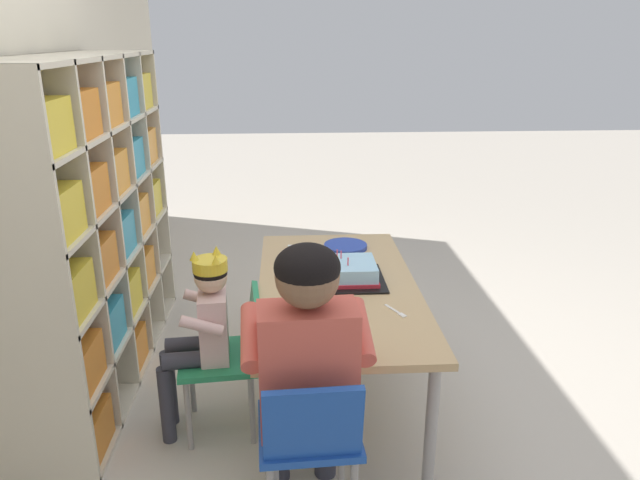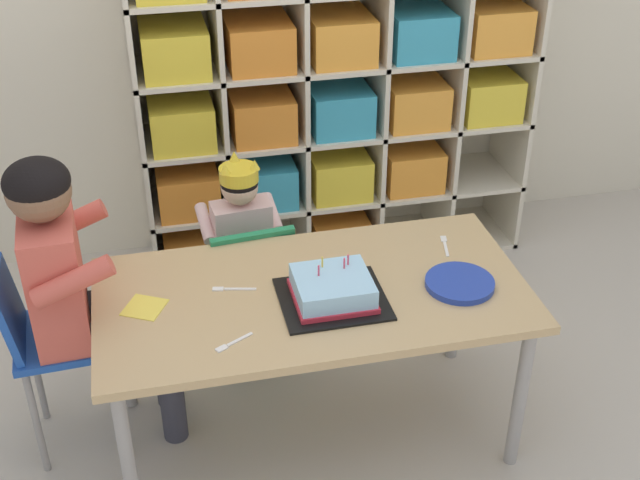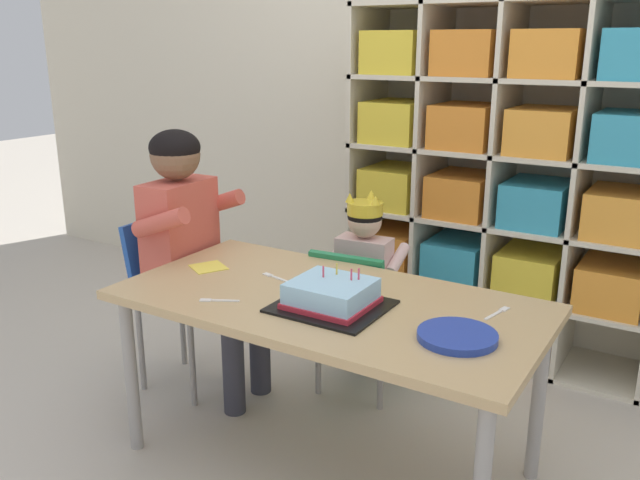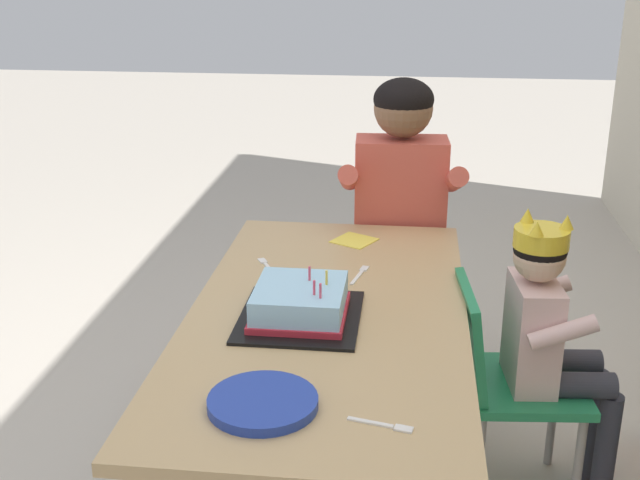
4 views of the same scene
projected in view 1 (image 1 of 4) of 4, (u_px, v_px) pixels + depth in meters
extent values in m
plane|color=#BCB2A3|center=(337.00, 402.00, 2.75)|extent=(16.00, 16.00, 0.00)
cube|color=beige|center=(48.00, 227.00, 2.77)|extent=(1.67, 0.01, 1.54)
cube|color=beige|center=(14.00, 300.00, 2.00)|extent=(0.02, 0.39, 1.54)
cube|color=beige|center=(51.00, 265.00, 2.31)|extent=(0.02, 0.39, 1.54)
cube|color=beige|center=(78.00, 237.00, 2.62)|extent=(0.02, 0.39, 1.54)
cube|color=beige|center=(100.00, 216.00, 2.93)|extent=(0.02, 0.39, 1.54)
cube|color=beige|center=(118.00, 199.00, 3.24)|extent=(0.02, 0.39, 1.54)
cube|color=beige|center=(132.00, 184.00, 3.55)|extent=(0.02, 0.39, 1.54)
cube|color=beige|center=(109.00, 367.00, 3.03)|extent=(1.67, 0.39, 0.02)
cube|color=beige|center=(101.00, 314.00, 2.93)|extent=(1.67, 0.39, 0.02)
cube|color=beige|center=(94.00, 256.00, 2.83)|extent=(1.67, 0.39, 0.02)
cube|color=beige|center=(85.00, 195.00, 2.73)|extent=(1.67, 0.39, 0.02)
cube|color=beige|center=(77.00, 129.00, 2.63)|extent=(1.67, 0.39, 0.02)
cube|color=beige|center=(67.00, 57.00, 2.53)|extent=(1.67, 0.39, 0.02)
cube|color=orange|center=(65.00, 432.00, 2.37)|extent=(0.25, 0.31, 0.18)
cube|color=orange|center=(110.00, 349.00, 2.99)|extent=(0.25, 0.31, 0.18)
cube|color=orange|center=(54.00, 366.00, 2.27)|extent=(0.25, 0.31, 0.18)
cube|color=teal|center=(81.00, 326.00, 2.58)|extent=(0.25, 0.31, 0.18)
cube|color=yellow|center=(103.00, 295.00, 2.89)|extent=(0.25, 0.31, 0.18)
cube|color=orange|center=(121.00, 269.00, 3.20)|extent=(0.25, 0.31, 0.18)
cube|color=yellow|center=(41.00, 293.00, 2.17)|extent=(0.25, 0.31, 0.18)
cube|color=orange|center=(72.00, 261.00, 2.48)|extent=(0.25, 0.31, 0.18)
cube|color=teal|center=(95.00, 236.00, 2.79)|extent=(0.25, 0.31, 0.18)
cube|color=orange|center=(114.00, 216.00, 3.10)|extent=(0.25, 0.31, 0.18)
cube|color=yellow|center=(130.00, 199.00, 3.41)|extent=(0.25, 0.31, 0.18)
cube|color=yellow|center=(28.00, 214.00, 2.07)|extent=(0.25, 0.31, 0.18)
cube|color=orange|center=(61.00, 191.00, 2.38)|extent=(0.25, 0.31, 0.18)
cube|color=orange|center=(87.00, 173.00, 2.69)|extent=(0.25, 0.31, 0.18)
cube|color=teal|center=(107.00, 159.00, 3.00)|extent=(0.25, 0.31, 0.18)
cube|color=orange|center=(124.00, 147.00, 3.31)|extent=(0.25, 0.31, 0.18)
cube|color=yellow|center=(13.00, 127.00, 1.97)|extent=(0.25, 0.31, 0.18)
cube|color=orange|center=(50.00, 115.00, 2.28)|extent=(0.25, 0.31, 0.18)
cube|color=orange|center=(78.00, 105.00, 2.59)|extent=(0.25, 0.31, 0.18)
cube|color=teal|center=(100.00, 98.00, 2.90)|extent=(0.25, 0.31, 0.18)
cube|color=yellow|center=(118.00, 92.00, 3.21)|extent=(0.25, 0.31, 0.18)
cube|color=tan|center=(338.00, 288.00, 2.56)|extent=(1.35, 0.68, 0.03)
cylinder|color=#9E9993|center=(431.00, 433.00, 2.10)|extent=(0.04, 0.04, 0.57)
cylinder|color=#9E9993|center=(379.00, 291.00, 3.25)|extent=(0.04, 0.04, 0.57)
cylinder|color=#9E9993|center=(272.00, 438.00, 2.07)|extent=(0.04, 0.04, 0.57)
cylinder|color=#9E9993|center=(276.00, 294.00, 3.22)|extent=(0.04, 0.04, 0.57)
cube|color=#238451|center=(218.00, 358.00, 2.48)|extent=(0.35, 0.35, 0.03)
cube|color=#238451|center=(253.00, 324.00, 2.45)|extent=(0.30, 0.09, 0.27)
cylinder|color=gray|center=(192.00, 380.00, 2.64)|extent=(0.02, 0.02, 0.33)
cylinder|color=gray|center=(188.00, 415.00, 2.39)|extent=(0.02, 0.02, 0.33)
cylinder|color=gray|center=(250.00, 375.00, 2.67)|extent=(0.02, 0.02, 0.33)
cylinder|color=gray|center=(252.00, 409.00, 2.43)|extent=(0.02, 0.02, 0.33)
cube|color=beige|center=(214.00, 325.00, 2.42)|extent=(0.22, 0.13, 0.29)
sphere|color=#DBB293|center=(211.00, 277.00, 2.35)|extent=(0.13, 0.13, 0.13)
ellipsoid|color=black|center=(210.00, 272.00, 2.35)|extent=(0.14, 0.14, 0.10)
cylinder|color=yellow|center=(210.00, 265.00, 2.34)|extent=(0.14, 0.14, 0.05)
cone|color=yellow|center=(194.00, 256.00, 2.31)|extent=(0.04, 0.04, 0.04)
cone|color=yellow|center=(216.00, 250.00, 2.38)|extent=(0.04, 0.04, 0.04)
cone|color=yellow|center=(216.00, 259.00, 2.28)|extent=(0.04, 0.04, 0.04)
cylinder|color=#33333D|center=(191.00, 345.00, 2.51)|extent=(0.09, 0.22, 0.07)
cylinder|color=#33333D|center=(189.00, 360.00, 2.39)|extent=(0.09, 0.22, 0.07)
cylinder|color=#33333D|center=(170.00, 388.00, 2.56)|extent=(0.06, 0.06, 0.35)
cylinder|color=#33333D|center=(167.00, 405.00, 2.44)|extent=(0.06, 0.06, 0.35)
cylinder|color=beige|center=(204.00, 299.00, 2.51)|extent=(0.06, 0.18, 0.10)
cylinder|color=beige|center=(201.00, 326.00, 2.28)|extent=(0.06, 0.18, 0.10)
cube|color=#1E4CA8|center=(308.00, 430.00, 1.87)|extent=(0.34, 0.33, 0.03)
cube|color=#1E4CA8|center=(313.00, 424.00, 1.69)|extent=(0.07, 0.29, 0.25)
cylinder|color=gray|center=(341.00, 457.00, 2.09)|extent=(0.02, 0.02, 0.42)
cylinder|color=gray|center=(269.00, 462.00, 2.06)|extent=(0.02, 0.02, 0.42)
cube|color=#D15647|center=(308.00, 370.00, 1.80)|extent=(0.18, 0.31, 0.42)
sphere|color=brown|center=(307.00, 276.00, 1.70)|extent=(0.19, 0.19, 0.19)
ellipsoid|color=black|center=(307.00, 267.00, 1.69)|extent=(0.19, 0.19, 0.14)
cylinder|color=#33333D|center=(331.00, 391.00, 2.01)|extent=(0.30, 0.12, 0.10)
cylinder|color=#33333D|center=(278.00, 394.00, 1.99)|extent=(0.30, 0.12, 0.10)
cylinder|color=#33333D|center=(325.00, 425.00, 2.24)|extent=(0.08, 0.08, 0.44)
cylinder|color=#33333D|center=(278.00, 429.00, 2.22)|extent=(0.08, 0.08, 0.44)
cylinder|color=#D15647|center=(360.00, 331.00, 1.85)|extent=(0.25, 0.08, 0.14)
cylinder|color=#D15647|center=(251.00, 337.00, 1.81)|extent=(0.25, 0.08, 0.14)
cube|color=black|center=(351.00, 279.00, 2.61)|extent=(0.32, 0.29, 0.01)
cube|color=#9ED1EF|center=(351.00, 270.00, 2.59)|extent=(0.23, 0.21, 0.08)
cube|color=red|center=(351.00, 276.00, 2.60)|extent=(0.24, 0.22, 0.02)
cylinder|color=#E54C66|center=(341.00, 255.00, 2.62)|extent=(0.01, 0.01, 0.04)
cylinder|color=#E54C66|center=(337.00, 253.00, 2.63)|extent=(0.01, 0.01, 0.04)
cylinder|color=#EFCC4C|center=(338.00, 260.00, 2.55)|extent=(0.01, 0.01, 0.04)
cylinder|color=#E54C66|center=(348.00, 261.00, 2.54)|extent=(0.01, 0.01, 0.04)
cylinder|color=#233DA3|center=(346.00, 246.00, 2.99)|extent=(0.22, 0.22, 0.02)
cube|color=#F4DB4C|center=(343.00, 343.00, 2.07)|extent=(0.15, 0.15, 0.00)
cube|color=white|center=(303.00, 246.00, 3.01)|extent=(0.03, 0.09, 0.00)
cube|color=white|center=(291.00, 246.00, 3.02)|extent=(0.03, 0.04, 0.00)
cube|color=white|center=(392.00, 309.00, 2.33)|extent=(0.08, 0.05, 0.00)
cube|color=white|center=(402.00, 315.00, 2.27)|extent=(0.04, 0.03, 0.00)
cube|color=white|center=(328.00, 306.00, 2.35)|extent=(0.10, 0.03, 0.00)
cube|color=white|center=(326.00, 314.00, 2.28)|extent=(0.04, 0.03, 0.00)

